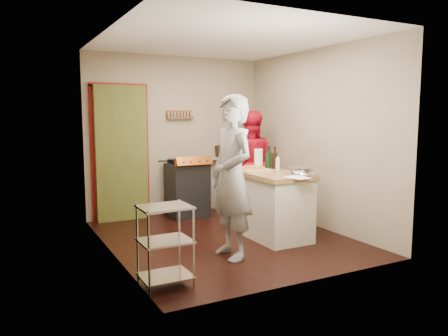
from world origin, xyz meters
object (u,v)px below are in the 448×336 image
at_px(wire_shelving, 165,242).
at_px(person_stripe, 232,177).
at_px(stove, 187,189).
at_px(person_red, 250,163).
at_px(island, 272,203).

distance_m(wire_shelving, person_stripe, 1.20).
height_order(stove, wire_shelving, stove).
height_order(stove, person_red, person_red).
bearing_deg(wire_shelving, island, 27.45).
xyz_separation_m(stove, person_red, (0.95, -0.38, 0.40)).
bearing_deg(person_stripe, stove, 168.71).
height_order(wire_shelving, person_red, person_red).
xyz_separation_m(wire_shelving, person_red, (2.28, 2.24, 0.42)).
distance_m(island, person_stripe, 1.12).
distance_m(stove, person_stripe, 2.23).
bearing_deg(person_stripe, wire_shelving, -66.48).
relative_size(island, person_stripe, 0.69).
bearing_deg(island, wire_shelving, -152.55).
bearing_deg(person_red, person_stripe, 76.01).
distance_m(stove, wire_shelving, 2.94).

